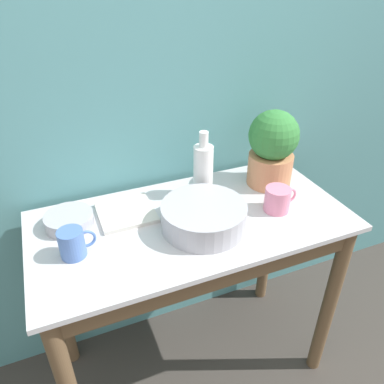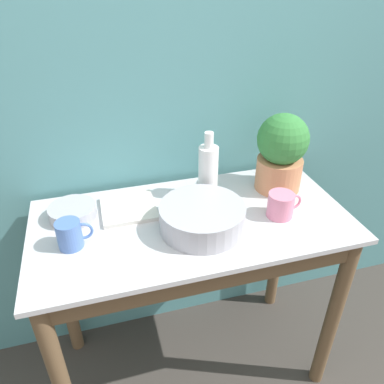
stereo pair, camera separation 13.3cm
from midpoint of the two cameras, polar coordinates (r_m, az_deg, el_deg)
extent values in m
cube|color=teal|center=(1.56, -7.59, 12.83)|extent=(6.00, 0.05, 2.40)
cylinder|color=brown|center=(1.78, 18.13, -16.05)|extent=(0.06, 0.06, 0.85)
cylinder|color=brown|center=(1.85, -21.85, -14.80)|extent=(0.06, 0.06, 0.85)
cylinder|color=brown|center=(2.06, 9.68, -7.00)|extent=(0.06, 0.06, 0.85)
cube|color=brown|center=(1.28, 1.30, -12.79)|extent=(1.09, 0.02, 0.10)
cube|color=silver|center=(1.42, -2.68, -4.54)|extent=(1.19, 0.59, 0.02)
cylinder|color=tan|center=(1.62, 9.48, 3.42)|extent=(0.19, 0.19, 0.14)
sphere|color=#337A38|center=(1.56, 9.99, 8.47)|extent=(0.21, 0.21, 0.21)
cylinder|color=#A8A8B2|center=(1.34, -1.02, -3.84)|extent=(0.31, 0.31, 0.09)
cylinder|color=white|center=(1.50, -0.82, 3.05)|extent=(0.08, 0.08, 0.22)
cylinder|color=white|center=(1.43, -0.86, 7.96)|extent=(0.04, 0.04, 0.06)
cylinder|color=pink|center=(1.46, 10.35, -1.21)|extent=(0.10, 0.10, 0.10)
torus|color=pink|center=(1.48, 12.15, -0.61)|extent=(0.06, 0.01, 0.06)
cylinder|color=#4C70B7|center=(1.30, -20.68, -7.47)|extent=(0.08, 0.08, 0.10)
torus|color=#4C70B7|center=(1.30, -18.69, -6.89)|extent=(0.07, 0.01, 0.07)
cylinder|color=#A8A8B2|center=(1.46, -20.73, -4.12)|extent=(0.18, 0.18, 0.05)
cube|color=beige|center=(1.47, -12.58, -3.15)|extent=(0.21, 0.21, 0.02)
camera|label=1|loc=(0.07, -92.82, -1.76)|focal=35.00mm
camera|label=2|loc=(0.07, 87.18, 1.76)|focal=35.00mm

